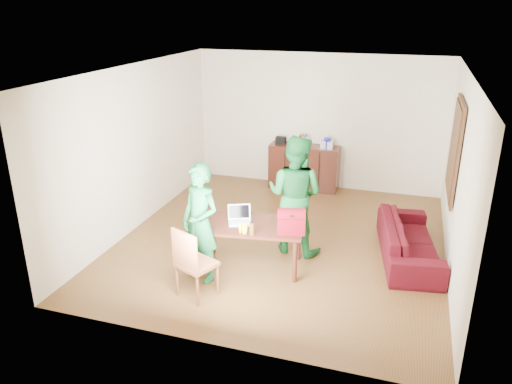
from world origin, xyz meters
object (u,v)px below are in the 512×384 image
(person_near, at_px, (201,223))
(laptop, at_px, (240,220))
(chair, at_px, (196,276))
(red_bag, at_px, (291,223))
(table, at_px, (252,229))
(bottle, at_px, (252,228))
(person_far, at_px, (295,195))
(sofa, at_px, (409,241))

(person_near, relative_size, laptop, 4.34)
(chair, height_order, red_bag, chair)
(table, distance_m, bottle, 0.39)
(laptop, relative_size, red_bag, 1.03)
(chair, distance_m, red_bag, 1.44)
(table, bearing_deg, person_near, -147.11)
(person_near, height_order, red_bag, person_near)
(red_bag, bearing_deg, table, 154.79)
(person_far, xyz_separation_m, laptop, (-0.61, -0.75, -0.18))
(person_near, xyz_separation_m, red_bag, (1.16, 0.38, -0.01))
(person_near, bearing_deg, chair, -53.65)
(laptop, bearing_deg, sofa, 0.15)
(laptop, bearing_deg, bottle, -70.52)
(table, height_order, bottle, bottle)
(person_far, distance_m, red_bag, 0.84)
(red_bag, distance_m, sofa, 1.96)
(person_near, bearing_deg, person_far, 72.40)
(chair, xyz_separation_m, sofa, (2.60, 1.90, -0.00))
(sofa, bearing_deg, person_near, 108.93)
(table, relative_size, bottle, 7.99)
(laptop, height_order, bottle, laptop)
(person_far, bearing_deg, bottle, 82.56)
(laptop, xyz_separation_m, red_bag, (0.76, -0.08, 0.09))
(chair, relative_size, red_bag, 2.63)
(person_near, bearing_deg, table, 63.63)
(table, bearing_deg, person_far, 49.43)
(laptop, height_order, sofa, laptop)
(table, height_order, person_far, person_far)
(person_near, xyz_separation_m, sofa, (2.71, 1.46, -0.55))
(bottle, bearing_deg, table, 108.64)
(person_near, distance_m, red_bag, 1.22)
(person_near, relative_size, bottle, 8.52)
(red_bag, bearing_deg, bottle, -170.24)
(person_near, height_order, sofa, person_near)
(person_far, xyz_separation_m, red_bag, (0.15, -0.82, -0.09))
(person_far, xyz_separation_m, sofa, (1.70, 0.25, -0.63))
(person_far, bearing_deg, sofa, -161.21)
(red_bag, bearing_deg, sofa, 20.01)
(person_far, bearing_deg, laptop, 61.24)
(person_far, height_order, laptop, person_far)
(laptop, bearing_deg, person_near, -154.28)
(bottle, xyz_separation_m, red_bag, (0.48, 0.22, 0.04))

